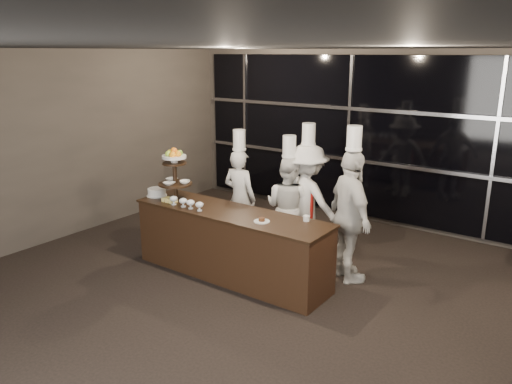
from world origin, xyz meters
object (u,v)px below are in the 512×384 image
Objects in this scene: layer_cake at (157,192)px; chef_b at (288,206)px; chef_a at (240,196)px; display_stand at (175,170)px; chef_c at (307,200)px; chef_d at (350,216)px; buffet_counter at (231,243)px.

chef_b reaches higher than layer_cake.
chef_a is 1.01× the size of chef_b.
chef_a is (0.74, 1.03, -0.18)m from layer_cake.
display_stand is 0.38× the size of chef_c.
chef_c is at bearing 45.31° from chef_b.
chef_d is (2.34, 0.81, -0.44)m from display_stand.
layer_cake is at bearing -144.38° from chef_c.
display_stand is at bearing -160.85° from chef_d.
chef_b is at bearing 34.23° from layer_cake.
display_stand reaches higher than buffet_counter.
buffet_counter is 1.37× the size of chef_d.
chef_b is (1.59, 1.08, -0.20)m from layer_cake.
chef_d is at bearing -11.46° from chef_b.
chef_a is at bearing -166.36° from chef_c.
display_stand is 2.48× the size of layer_cake.
chef_b is (0.25, 1.03, 0.31)m from buffet_counter.
display_stand is 1.96m from chef_c.
buffet_counter is at bearing -109.95° from chef_c.
chef_c is at bearing 35.62° from layer_cake.
display_stand is 2.51m from chef_d.
chef_b is 0.88× the size of chef_d.
chef_a reaches higher than layer_cake.
chef_a is (0.40, 0.98, -0.54)m from display_stand.
buffet_counter is 1.43× the size of chef_c.
chef_a is at bearing 175.18° from chef_d.
layer_cake is 0.17× the size of chef_b.
chef_d is (0.89, -0.42, 0.05)m from chef_c.
chef_d is at bearing -4.82° from chef_a.
display_stand is 1.19m from chef_a.
buffet_counter is 1.33m from display_stand.
chef_c is (1.05, 0.25, 0.05)m from chef_a.
layer_cake is 0.14× the size of chef_d.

